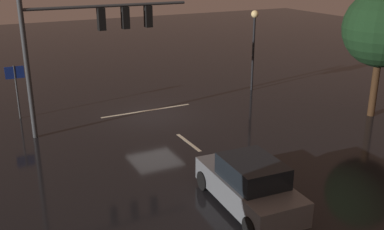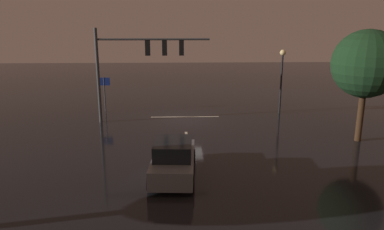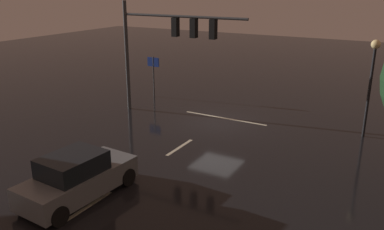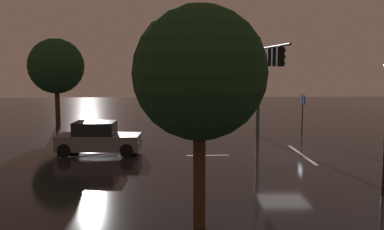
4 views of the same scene
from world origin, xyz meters
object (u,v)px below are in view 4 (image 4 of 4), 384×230
object	(u,v)px
traffic_signal_assembly	(268,67)
tree_right_near	(56,66)
tree_left_near	(199,73)
route_sign	(303,106)
car_approaching	(98,139)

from	to	relation	value
traffic_signal_assembly	tree_right_near	size ratio (longest dim) A/B	1.15
traffic_signal_assembly	tree_left_near	bearing A→B (deg)	159.90
tree_right_near	tree_left_near	bearing A→B (deg)	-155.88
route_sign	tree_right_near	world-z (taller)	tree_right_near
route_sign	tree_left_near	size ratio (longest dim) A/B	0.43
traffic_signal_assembly	tree_left_near	size ratio (longest dim) A/B	1.20
car_approaching	route_sign	distance (m)	13.69
route_sign	tree_right_near	bearing A→B (deg)	73.59
traffic_signal_assembly	tree_right_near	world-z (taller)	tree_right_near
traffic_signal_assembly	car_approaching	bearing A→B (deg)	104.09
car_approaching	tree_right_near	size ratio (longest dim) A/B	0.67
tree_left_near	route_sign	bearing A→B (deg)	-25.76
car_approaching	tree_left_near	distance (m)	12.27
route_sign	tree_right_near	distance (m)	18.23
traffic_signal_assembly	tree_right_near	distance (m)	16.47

